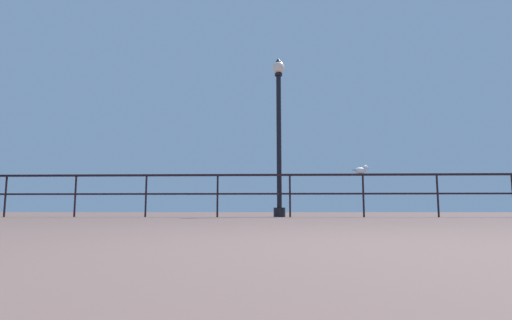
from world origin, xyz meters
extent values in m
plane|color=brown|center=(0.00, 0.00, 0.00)|extent=(60.00, 60.00, 0.00)
cube|color=black|center=(0.00, 7.68, 0.97)|extent=(23.49, 0.05, 0.05)
cube|color=black|center=(0.00, 7.68, 0.53)|extent=(23.49, 0.04, 0.04)
cylinder|color=black|center=(-6.71, 7.68, 0.49)|extent=(0.04, 0.04, 0.97)
cylinder|color=black|center=(-5.03, 7.68, 0.49)|extent=(0.04, 0.04, 0.97)
cylinder|color=black|center=(-3.36, 7.68, 0.49)|extent=(0.04, 0.04, 0.97)
cylinder|color=black|center=(-1.68, 7.68, 0.49)|extent=(0.04, 0.04, 0.97)
cylinder|color=black|center=(0.00, 7.68, 0.49)|extent=(0.04, 0.04, 0.97)
cylinder|color=black|center=(1.68, 7.68, 0.49)|extent=(0.04, 0.04, 0.97)
cylinder|color=black|center=(3.36, 7.68, 0.49)|extent=(0.04, 0.04, 0.97)
cylinder|color=black|center=(-0.24, 7.96, 0.11)|extent=(0.28, 0.28, 0.22)
cylinder|color=black|center=(-0.24, 7.96, 1.83)|extent=(0.12, 0.12, 3.23)
cylinder|color=black|center=(-0.24, 7.96, 3.48)|extent=(0.19, 0.19, 0.06)
sphere|color=#F9E0CB|center=(-0.24, 7.96, 3.66)|extent=(0.30, 0.30, 0.30)
cone|color=black|center=(-0.24, 7.96, 3.86)|extent=(0.14, 0.14, 0.10)
ellipsoid|color=silver|center=(1.63, 7.68, 1.07)|extent=(0.29, 0.21, 0.15)
ellipsoid|color=gray|center=(1.63, 7.68, 1.09)|extent=(0.26, 0.16, 0.05)
sphere|color=silver|center=(1.75, 7.70, 1.13)|extent=(0.12, 0.12, 0.12)
cone|color=gold|center=(1.82, 7.72, 1.13)|extent=(0.06, 0.06, 0.05)
cube|color=gray|center=(1.49, 7.65, 1.08)|extent=(0.10, 0.08, 0.02)
camera|label=1|loc=(-0.45, -1.71, 0.16)|focal=28.46mm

